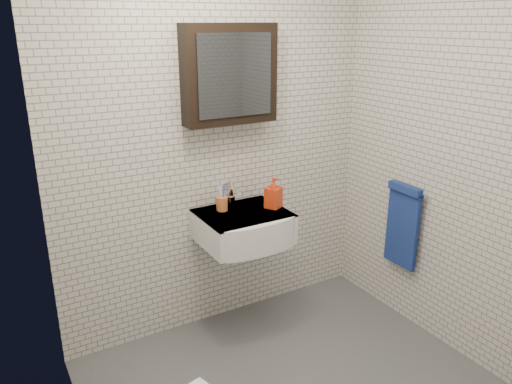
% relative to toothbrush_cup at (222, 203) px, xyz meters
% --- Properties ---
extents(room_shell, '(2.22, 2.02, 2.51)m').
position_rel_toothbrush_cup_xyz_m(room_shell, '(0.05, -0.88, 0.57)').
color(room_shell, silver).
rests_on(room_shell, ground).
extents(washbasin, '(0.55, 0.50, 0.20)m').
position_rel_toothbrush_cup_xyz_m(washbasin, '(0.10, -0.14, -0.14)').
color(washbasin, white).
rests_on(washbasin, room_shell).
extents(faucet, '(0.06, 0.20, 0.15)m').
position_rel_toothbrush_cup_xyz_m(faucet, '(0.10, 0.05, 0.02)').
color(faucet, silver).
rests_on(faucet, washbasin).
extents(mirror_cabinet, '(0.60, 0.15, 0.60)m').
position_rel_toothbrush_cup_xyz_m(mirror_cabinet, '(0.10, 0.05, 0.80)').
color(mirror_cabinet, black).
rests_on(mirror_cabinet, room_shell).
extents(towel_rail, '(0.09, 0.30, 0.58)m').
position_rel_toothbrush_cup_xyz_m(towel_rail, '(1.09, -0.53, -0.18)').
color(towel_rail, silver).
rests_on(towel_rail, room_shell).
extents(toothbrush_cup, '(0.10, 0.10, 0.20)m').
position_rel_toothbrush_cup_xyz_m(toothbrush_cup, '(0.00, 0.00, 0.00)').
color(toothbrush_cup, '#C16630').
rests_on(toothbrush_cup, washbasin).
extents(soap_bottle, '(0.13, 0.13, 0.21)m').
position_rel_toothbrush_cup_xyz_m(soap_bottle, '(0.31, -0.12, 0.05)').
color(soap_bottle, '#F65619').
rests_on(soap_bottle, washbasin).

